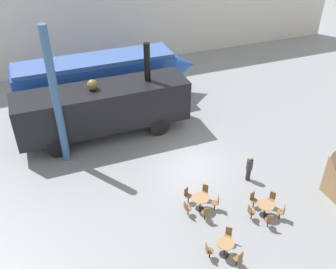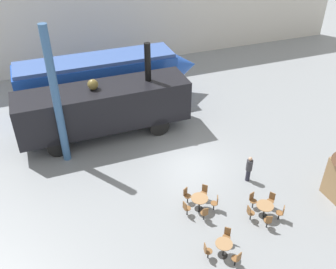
{
  "view_description": "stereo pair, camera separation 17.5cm",
  "coord_description": "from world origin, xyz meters",
  "px_view_note": "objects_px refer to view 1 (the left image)",
  "views": [
    {
      "loc": [
        -7.26,
        -15.45,
        13.49
      ],
      "look_at": [
        -0.88,
        1.0,
        1.6
      ],
      "focal_mm": 40.0,
      "sensor_mm": 36.0,
      "label": 1
    },
    {
      "loc": [
        -7.1,
        -15.51,
        13.49
      ],
      "look_at": [
        -0.88,
        1.0,
        1.6
      ],
      "focal_mm": 40.0,
      "sensor_mm": 36.0,
      "label": 2
    }
  ],
  "objects_px": {
    "streamlined_locomotive": "(108,77)",
    "cafe_table_near": "(225,246)",
    "cafe_table_far": "(200,200)",
    "steam_locomotive": "(104,106)",
    "visitor_person": "(249,167)",
    "cafe_table_mid": "(265,207)",
    "cafe_chair_0": "(228,234)"
  },
  "relations": [
    {
      "from": "streamlined_locomotive",
      "to": "cafe_table_near",
      "type": "height_order",
      "value": "streamlined_locomotive"
    },
    {
      "from": "streamlined_locomotive",
      "to": "cafe_table_far",
      "type": "xyz_separation_m",
      "value": [
        1.55,
        -11.98,
        -1.65
      ]
    },
    {
      "from": "steam_locomotive",
      "to": "cafe_table_far",
      "type": "bearing_deg",
      "value": -71.3
    },
    {
      "from": "streamlined_locomotive",
      "to": "visitor_person",
      "type": "bearing_deg",
      "value": -65.65
    },
    {
      "from": "steam_locomotive",
      "to": "cafe_table_mid",
      "type": "height_order",
      "value": "steam_locomotive"
    },
    {
      "from": "cafe_table_mid",
      "to": "visitor_person",
      "type": "height_order",
      "value": "visitor_person"
    },
    {
      "from": "visitor_person",
      "to": "cafe_chair_0",
      "type": "bearing_deg",
      "value": -132.49
    },
    {
      "from": "cafe_table_mid",
      "to": "cafe_table_far",
      "type": "xyz_separation_m",
      "value": [
        -2.73,
        1.54,
        0.02
      ]
    },
    {
      "from": "streamlined_locomotive",
      "to": "cafe_table_near",
      "type": "relative_size",
      "value": 16.77
    },
    {
      "from": "cafe_table_far",
      "to": "visitor_person",
      "type": "relative_size",
      "value": 0.54
    },
    {
      "from": "cafe_chair_0",
      "to": "visitor_person",
      "type": "height_order",
      "value": "visitor_person"
    },
    {
      "from": "cafe_table_mid",
      "to": "cafe_chair_0",
      "type": "xyz_separation_m",
      "value": [
        -2.46,
        -0.79,
        -0.05
      ]
    },
    {
      "from": "steam_locomotive",
      "to": "cafe_table_near",
      "type": "height_order",
      "value": "steam_locomotive"
    },
    {
      "from": "steam_locomotive",
      "to": "visitor_person",
      "type": "distance_m",
      "value": 9.47
    },
    {
      "from": "cafe_chair_0",
      "to": "visitor_person",
      "type": "distance_m",
      "value": 4.62
    },
    {
      "from": "streamlined_locomotive",
      "to": "cafe_chair_0",
      "type": "bearing_deg",
      "value": -82.72
    },
    {
      "from": "steam_locomotive",
      "to": "cafe_table_mid",
      "type": "distance_m",
      "value": 11.25
    },
    {
      "from": "cafe_table_far",
      "to": "cafe_table_mid",
      "type": "bearing_deg",
      "value": -29.34
    },
    {
      "from": "cafe_table_mid",
      "to": "cafe_chair_0",
      "type": "relative_size",
      "value": 0.95
    },
    {
      "from": "cafe_chair_0",
      "to": "cafe_table_near",
      "type": "bearing_deg",
      "value": -0.0
    },
    {
      "from": "visitor_person",
      "to": "cafe_table_far",
      "type": "bearing_deg",
      "value": -162.54
    },
    {
      "from": "cafe_table_far",
      "to": "cafe_chair_0",
      "type": "bearing_deg",
      "value": -83.26
    },
    {
      "from": "steam_locomotive",
      "to": "cafe_table_near",
      "type": "relative_size",
      "value": 13.67
    },
    {
      "from": "streamlined_locomotive",
      "to": "steam_locomotive",
      "type": "distance_m",
      "value": 4.01
    },
    {
      "from": "cafe_table_far",
      "to": "visitor_person",
      "type": "xyz_separation_m",
      "value": [
        3.39,
        1.07,
        0.27
      ]
    },
    {
      "from": "cafe_table_mid",
      "to": "cafe_table_far",
      "type": "height_order",
      "value": "cafe_table_far"
    },
    {
      "from": "cafe_table_near",
      "to": "visitor_person",
      "type": "bearing_deg",
      "value": 47.97
    },
    {
      "from": "streamlined_locomotive",
      "to": "cafe_table_far",
      "type": "relative_size",
      "value": 15.29
    },
    {
      "from": "steam_locomotive",
      "to": "cafe_table_far",
      "type": "relative_size",
      "value": 12.47
    },
    {
      "from": "streamlined_locomotive",
      "to": "steam_locomotive",
      "type": "height_order",
      "value": "steam_locomotive"
    },
    {
      "from": "cafe_table_mid",
      "to": "visitor_person",
      "type": "distance_m",
      "value": 2.7
    },
    {
      "from": "steam_locomotive",
      "to": "cafe_table_far",
      "type": "height_order",
      "value": "steam_locomotive"
    }
  ]
}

